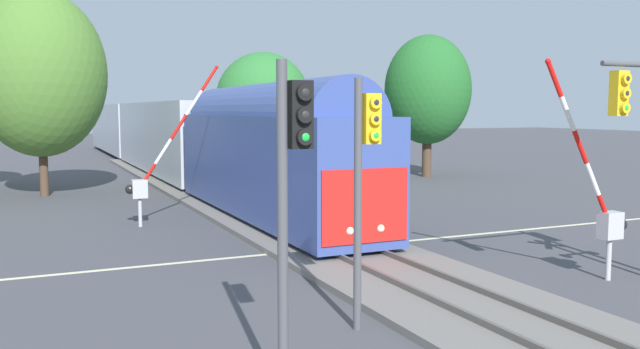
% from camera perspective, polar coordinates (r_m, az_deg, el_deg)
% --- Properties ---
extents(ground_plane, '(220.00, 220.00, 0.00)m').
position_cam_1_polar(ground_plane, '(21.20, 0.93, -6.43)').
color(ground_plane, '#47474C').
extents(road_centre_stripe, '(44.00, 0.20, 0.01)m').
position_cam_1_polar(road_centre_stripe, '(21.20, 0.93, -6.42)').
color(road_centre_stripe, beige).
rests_on(road_centre_stripe, ground).
extents(railway_track, '(4.40, 80.00, 0.32)m').
position_cam_1_polar(railway_track, '(21.18, 0.93, -6.17)').
color(railway_track, slate).
rests_on(railway_track, ground).
extents(commuter_train, '(3.04, 64.10, 5.16)m').
position_cam_1_polar(commuter_train, '(47.40, -13.57, 3.42)').
color(commuter_train, '#384C93').
rests_on(commuter_train, railway_track).
extents(crossing_gate_near, '(2.88, 0.40, 5.66)m').
position_cam_1_polar(crossing_gate_near, '(18.40, 23.46, -2.74)').
color(crossing_gate_near, '#B7B7BC').
rests_on(crossing_gate_near, ground).
extents(crossing_gate_far, '(3.67, 0.40, 6.16)m').
position_cam_1_polar(crossing_gate_far, '(25.77, -14.61, 0.12)').
color(crossing_gate_far, '#B7B7BC').
rests_on(crossing_gate_far, ground).
extents(traffic_signal_median, '(0.53, 0.38, 5.05)m').
position_cam_1_polar(traffic_signal_median, '(13.04, 3.92, 1.05)').
color(traffic_signal_median, '#4C4C51').
rests_on(traffic_signal_median, ground).
extents(traffic_signal_near_left, '(0.53, 0.38, 5.16)m').
position_cam_1_polar(traffic_signal_near_left, '(9.65, -2.47, -0.14)').
color(traffic_signal_near_left, '#4C4C51').
rests_on(traffic_signal_near_left, ground).
extents(traffic_signal_far_side, '(0.53, 0.38, 5.99)m').
position_cam_1_polar(traffic_signal_far_side, '(31.63, 3.84, 4.85)').
color(traffic_signal_far_side, '#4C4C51').
rests_on(traffic_signal_far_side, ground).
extents(elm_centre_background, '(6.43, 6.43, 8.34)m').
position_cam_1_polar(elm_centre_background, '(45.35, -4.96, 6.44)').
color(elm_centre_background, '#4C3828').
rests_on(elm_centre_background, ground).
extents(oak_behind_train, '(6.58, 6.58, 10.47)m').
position_cam_1_polar(oak_behind_train, '(36.48, -23.15, 8.04)').
color(oak_behind_train, '#4C3828').
rests_on(oak_behind_train, ground).
extents(maple_right_background, '(5.68, 5.68, 9.32)m').
position_cam_1_polar(maple_right_background, '(44.08, 9.34, 7.25)').
color(maple_right_background, '#4C3828').
rests_on(maple_right_background, ground).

